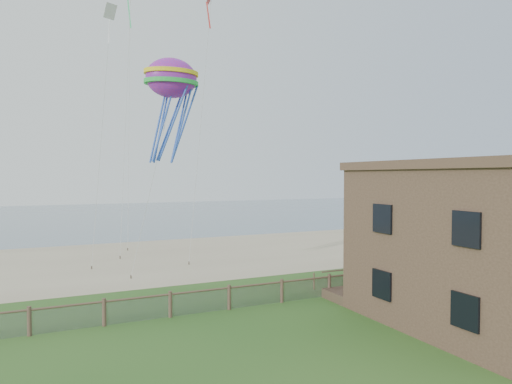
# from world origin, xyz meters

# --- Properties ---
(ground) EXTENTS (160.00, 160.00, 0.00)m
(ground) POSITION_xyz_m (0.00, 0.00, 0.00)
(ground) COLOR #26531C
(ground) RESTS_ON ground
(sand_beach) EXTENTS (72.00, 20.00, 0.02)m
(sand_beach) POSITION_xyz_m (0.00, 22.00, 0.00)
(sand_beach) COLOR tan
(sand_beach) RESTS_ON ground
(ocean) EXTENTS (160.00, 68.00, 0.02)m
(ocean) POSITION_xyz_m (0.00, 66.00, 0.00)
(ocean) COLOR slate
(ocean) RESTS_ON ground
(chainlink_fence) EXTENTS (36.20, 0.20, 1.25)m
(chainlink_fence) POSITION_xyz_m (0.00, 6.00, 0.55)
(chainlink_fence) COLOR #4B352A
(chainlink_fence) RESTS_ON ground
(motel_deck) EXTENTS (15.00, 2.00, 0.50)m
(motel_deck) POSITION_xyz_m (13.00, 5.00, 0.25)
(motel_deck) COLOR brown
(motel_deck) RESTS_ON ground
(picnic_table) EXTENTS (1.87, 1.51, 0.72)m
(picnic_table) POSITION_xyz_m (6.64, 1.83, 0.36)
(picnic_table) COLOR brown
(picnic_table) RESTS_ON ground
(octopus_kite) EXTENTS (3.46, 2.54, 6.84)m
(octopus_kite) POSITION_xyz_m (-1.29, 12.12, 10.87)
(octopus_kite) COLOR #D82261
(kite_white) EXTENTS (1.57, 1.86, 2.37)m
(kite_white) POSITION_xyz_m (-4.38, 15.42, 16.55)
(kite_white) COLOR white
(kite_red) EXTENTS (2.11, 1.84, 2.71)m
(kite_red) POSITION_xyz_m (1.96, 14.12, 18.18)
(kite_red) COLOR red
(kite_green) EXTENTS (2.13, 2.40, 3.35)m
(kite_green) POSITION_xyz_m (-1.88, 22.70, 20.63)
(kite_green) COLOR #38D473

